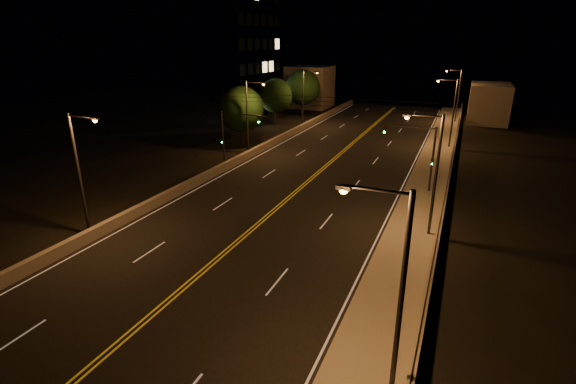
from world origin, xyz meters
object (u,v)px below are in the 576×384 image
at_px(traffic_signal_right, 421,151).
at_px(tree_2, 276,96).
at_px(streetlight_0, 393,286).
at_px(streetlight_6, 305,94).
at_px(tree_0, 241,109).
at_px(tree_3, 303,88).
at_px(streetlight_3, 457,92).
at_px(streetlight_2, 451,109).
at_px(streetlight_5, 249,112).
at_px(tree_1, 247,106).
at_px(traffic_signal_left, 231,133).
at_px(building_tower, 193,33).
at_px(streetlight_1, 432,168).
at_px(streetlight_4, 81,167).

relative_size(traffic_signal_right, tree_2, 0.84).
height_order(streetlight_0, streetlight_6, same).
height_order(tree_0, tree_3, tree_3).
relative_size(streetlight_3, tree_0, 1.12).
distance_m(streetlight_2, streetlight_5, 24.36).
relative_size(streetlight_3, streetlight_6, 1.00).
distance_m(streetlight_2, tree_1, 27.05).
distance_m(streetlight_0, traffic_signal_left, 31.40).
height_order(traffic_signal_left, building_tower, building_tower).
bearing_deg(streetlight_6, traffic_signal_left, -87.39).
bearing_deg(streetlight_0, tree_1, 124.08).
xyz_separation_m(streetlight_3, traffic_signal_right, (-1.51, -36.08, -1.13)).
relative_size(streetlight_0, tree_2, 1.18).
height_order(streetlight_1, streetlight_3, same).
bearing_deg(streetlight_5, traffic_signal_left, -79.79).
distance_m(tree_1, tree_2, 8.10).
height_order(streetlight_3, streetlight_5, same).
bearing_deg(streetlight_2, building_tower, 172.33).
relative_size(building_tower, tree_2, 4.02).
bearing_deg(traffic_signal_left, building_tower, 130.56).
bearing_deg(streetlight_4, tree_3, 93.71).
bearing_deg(tree_3, streetlight_5, -82.90).
distance_m(streetlight_2, tree_3, 28.36).
xyz_separation_m(streetlight_5, building_tower, (-18.76, 17.03, 8.94)).
height_order(traffic_signal_right, tree_0, tree_0).
xyz_separation_m(streetlight_3, tree_3, (-24.61, -4.17, 0.14)).
bearing_deg(tree_2, streetlight_2, -13.26).
bearing_deg(streetlight_6, tree_0, -98.98).
xyz_separation_m(streetlight_6, tree_3, (-3.21, 7.49, 0.14)).
xyz_separation_m(building_tower, tree_2, (14.07, 0.74, -9.35)).
relative_size(streetlight_4, traffic_signal_left, 1.41).
distance_m(streetlight_2, streetlight_3, 18.26).
bearing_deg(streetlight_5, streetlight_4, -90.00).
relative_size(streetlight_2, tree_3, 1.05).
xyz_separation_m(streetlight_2, building_tower, (-40.17, 5.41, 8.94)).
xyz_separation_m(streetlight_5, tree_3, (-3.21, 25.72, 0.14)).
relative_size(streetlight_6, tree_1, 1.33).
relative_size(traffic_signal_left, building_tower, 0.21).
bearing_deg(streetlight_1, traffic_signal_right, 99.60).
relative_size(streetlight_2, tree_2, 1.18).
distance_m(streetlight_3, traffic_signal_left, 41.41).
relative_size(streetlight_0, building_tower, 0.29).
distance_m(streetlight_0, building_tower, 62.59).
bearing_deg(streetlight_3, streetlight_5, -125.61).
bearing_deg(building_tower, traffic_signal_right, -31.00).
height_order(streetlight_6, building_tower, building_tower).
xyz_separation_m(tree_0, tree_3, (-0.72, 23.25, 0.30)).
bearing_deg(tree_2, tree_3, 79.44).
bearing_deg(traffic_signal_left, streetlight_1, -23.81).
relative_size(traffic_signal_right, tree_1, 0.94).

